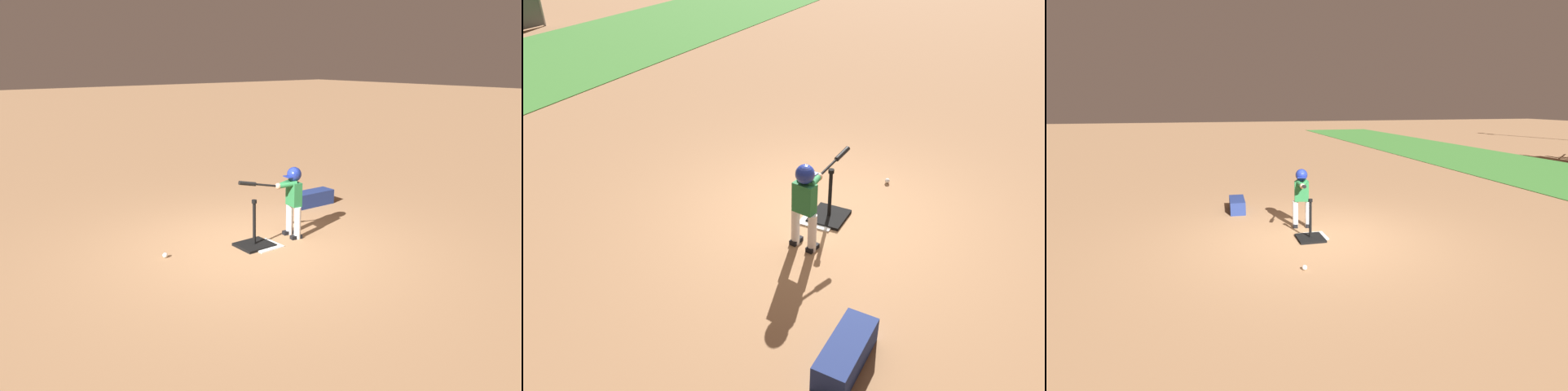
{
  "view_description": "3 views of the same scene",
  "coord_description": "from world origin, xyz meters",
  "views": [
    {
      "loc": [
        4.32,
        5.71,
        2.75
      ],
      "look_at": [
        -0.1,
        0.01,
        0.8
      ],
      "focal_mm": 35.0,
      "sensor_mm": 36.0,
      "label": 1
    },
    {
      "loc": [
        -5.41,
        -2.11,
        3.72
      ],
      "look_at": [
        -0.76,
        0.25,
        0.65
      ],
      "focal_mm": 35.0,
      "sensor_mm": 36.0,
      "label": 2
    },
    {
      "loc": [
        6.55,
        -1.76,
        2.35
      ],
      "look_at": [
        -0.66,
        0.05,
        0.64
      ],
      "focal_mm": 28.0,
      "sensor_mm": 36.0,
      "label": 3
    }
  ],
  "objects": [
    {
      "name": "ground_plane",
      "position": [
        0.0,
        0.0,
        0.0
      ],
      "size": [
        90.0,
        90.0,
        0.0
      ],
      "primitive_type": "plane",
      "color": "#99704C"
    },
    {
      "name": "home_plate",
      "position": [
        -0.14,
        0.04,
        0.01
      ],
      "size": [
        0.45,
        0.45,
        0.02
      ],
      "primitive_type": "cube",
      "rotation": [
        0.0,
        0.0,
        0.02
      ],
      "color": "white",
      "rests_on": "ground_plane"
    },
    {
      "name": "batting_tee",
      "position": [
        -0.03,
        -0.05,
        0.08
      ],
      "size": [
        0.51,
        0.46,
        0.73
      ],
      "color": "black",
      "rests_on": "ground_plane"
    },
    {
      "name": "batter_child",
      "position": [
        -0.75,
        -0.04,
        0.71
      ],
      "size": [
        1.05,
        0.38,
        1.13
      ],
      "color": "silver",
      "rests_on": "ground_plane"
    },
    {
      "name": "baseball",
      "position": [
        1.26,
        -0.47,
        0.04
      ],
      "size": [
        0.07,
        0.07,
        0.07
      ],
      "primitive_type": "sphere",
      "color": "white",
      "rests_on": "ground_plane"
    },
    {
      "name": "equipment_bag",
      "position": [
        -2.26,
        -1.14,
        0.14
      ],
      "size": [
        0.85,
        0.35,
        0.28
      ],
      "primitive_type": "cube",
      "rotation": [
        0.0,
        0.0,
        -0.03
      ],
      "color": "navy",
      "rests_on": "ground_plane"
    }
  ]
}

